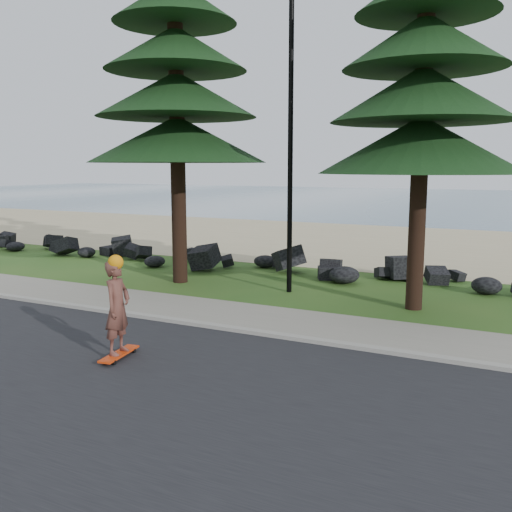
% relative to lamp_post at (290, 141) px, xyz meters
% --- Properties ---
extents(ground, '(160.00, 160.00, 0.00)m').
position_rel_lamp_post_xyz_m(ground, '(0.00, -3.20, -4.13)').
color(ground, '#254F18').
rests_on(ground, ground).
extents(road, '(160.00, 7.00, 0.02)m').
position_rel_lamp_post_xyz_m(road, '(0.00, -7.70, -4.12)').
color(road, black).
rests_on(road, ground).
extents(kerb, '(160.00, 0.20, 0.10)m').
position_rel_lamp_post_xyz_m(kerb, '(0.00, -4.10, -4.08)').
color(kerb, gray).
rests_on(kerb, ground).
extents(sidewalk, '(160.00, 2.00, 0.08)m').
position_rel_lamp_post_xyz_m(sidewalk, '(0.00, -3.00, -4.09)').
color(sidewalk, slate).
rests_on(sidewalk, ground).
extents(beach_sand, '(160.00, 15.00, 0.01)m').
position_rel_lamp_post_xyz_m(beach_sand, '(0.00, 11.30, -4.13)').
color(beach_sand, tan).
rests_on(beach_sand, ground).
extents(ocean, '(160.00, 58.00, 0.01)m').
position_rel_lamp_post_xyz_m(ocean, '(0.00, 47.80, -4.13)').
color(ocean, '#3D6375').
rests_on(ocean, ground).
extents(seawall_boulders, '(60.00, 2.40, 1.10)m').
position_rel_lamp_post_xyz_m(seawall_boulders, '(0.00, 2.40, -4.13)').
color(seawall_boulders, black).
rests_on(seawall_boulders, ground).
extents(lamp_post, '(0.25, 0.14, 8.14)m').
position_rel_lamp_post_xyz_m(lamp_post, '(0.00, 0.00, 0.00)').
color(lamp_post, black).
rests_on(lamp_post, ground).
extents(skateboarder, '(0.50, 1.05, 1.90)m').
position_rel_lamp_post_xyz_m(skateboarder, '(-0.54, -6.56, -3.18)').
color(skateboarder, red).
rests_on(skateboarder, ground).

